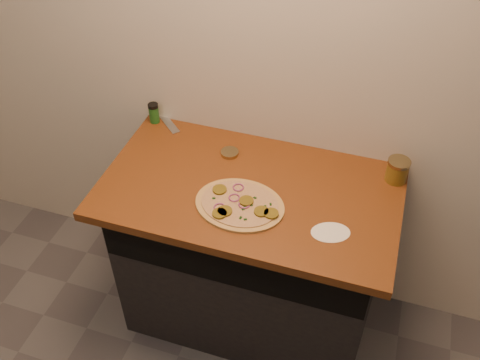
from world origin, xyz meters
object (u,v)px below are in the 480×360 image
(salsa_jar, at_px, (397,170))
(pizza, at_px, (240,204))
(spice_shaker, at_px, (154,113))
(chefs_knife, at_px, (162,114))

(salsa_jar, bearing_deg, pizza, -148.53)
(pizza, distance_m, salsa_jar, 0.65)
(pizza, xyz_separation_m, salsa_jar, (0.56, 0.34, 0.04))
(salsa_jar, xyz_separation_m, spice_shaker, (-1.10, 0.07, -0.00))
(chefs_knife, distance_m, spice_shaker, 0.07)
(salsa_jar, distance_m, spice_shaker, 1.10)
(chefs_knife, height_order, spice_shaker, spice_shaker)
(pizza, height_order, spice_shaker, spice_shaker)
(pizza, bearing_deg, salsa_jar, 31.47)
(chefs_knife, bearing_deg, salsa_jar, -6.40)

